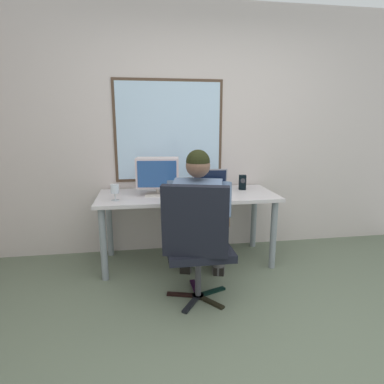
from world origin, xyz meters
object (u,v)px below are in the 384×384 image
(person_seated, at_px, (199,218))
(laptop, at_px, (211,186))
(desk, at_px, (188,203))
(office_chair, at_px, (197,239))
(desk_speaker, at_px, (242,182))
(crt_monitor, at_px, (158,173))
(wine_glass, at_px, (115,190))

(person_seated, bearing_deg, laptop, 69.94)
(person_seated, bearing_deg, desk, 91.95)
(desk, xyz_separation_m, office_chair, (-0.04, -0.82, -0.07))
(laptop, relative_size, desk_speaker, 2.48)
(desk, bearing_deg, crt_monitor, 179.31)
(desk, height_order, laptop, laptop)
(office_chair, bearing_deg, desk_speaker, 55.18)
(desk, distance_m, laptop, 0.30)
(office_chair, bearing_deg, wine_glass, 134.71)
(office_chair, height_order, crt_monitor, crt_monitor)
(laptop, bearing_deg, person_seated, -110.06)
(office_chair, height_order, laptop, office_chair)
(office_chair, xyz_separation_m, crt_monitor, (-0.25, 0.82, 0.38))
(person_seated, xyz_separation_m, wine_glass, (-0.72, 0.40, 0.18))
(office_chair, relative_size, wine_glass, 6.62)
(crt_monitor, height_order, wine_glass, crt_monitor)
(crt_monitor, height_order, laptop, crt_monitor)
(laptop, bearing_deg, crt_monitor, -172.72)
(desk, height_order, desk_speaker, desk_speaker)
(person_seated, xyz_separation_m, laptop, (0.23, 0.64, 0.14))
(desk, bearing_deg, desk_speaker, 10.92)
(person_seated, xyz_separation_m, desk_speaker, (0.59, 0.68, 0.16))
(desk, height_order, crt_monitor, crt_monitor)
(crt_monitor, relative_size, wine_glass, 2.83)
(desk, relative_size, laptop, 4.57)
(office_chair, bearing_deg, crt_monitor, 106.85)
(office_chair, xyz_separation_m, desk_speaker, (0.65, 0.94, 0.24))
(laptop, bearing_deg, wine_glass, -166.03)
(desk, xyz_separation_m, laptop, (0.25, 0.07, 0.15))
(desk, distance_m, crt_monitor, 0.43)
(person_seated, distance_m, laptop, 0.70)
(desk_speaker, bearing_deg, crt_monitor, -172.82)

